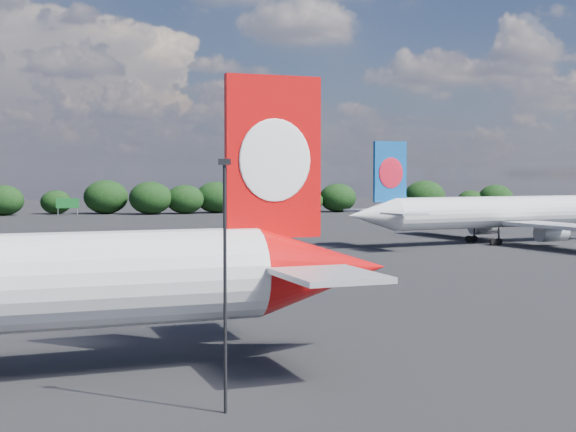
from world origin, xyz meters
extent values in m
plane|color=black|center=(0.00, 60.00, 0.00)|extent=(500.00, 500.00, 0.00)
cone|color=#BE0909|center=(16.73, 3.09, 5.25)|extent=(9.28, 6.83, 5.25)
cube|color=#BE0909|center=(13.65, 2.45, 11.96)|extent=(5.76, 1.68, 9.44)
ellipsoid|color=white|center=(13.71, 2.14, 11.77)|extent=(4.36, 1.09, 4.83)
ellipsoid|color=white|center=(13.58, 2.76, 11.77)|extent=(4.36, 1.09, 4.83)
cube|color=#A5A8AD|center=(15.84, -2.99, 5.66)|extent=(5.89, 7.12, 0.31)
cube|color=#A5A8AD|center=(13.51, 8.31, 5.66)|extent=(5.89, 7.12, 0.31)
cylinder|color=silver|center=(59.44, 76.16, 4.96)|extent=(37.62, 15.23, 4.96)
cone|color=silver|center=(37.50, 69.83, 4.96)|extent=(9.01, 6.97, 4.96)
cube|color=#0D4A94|center=(40.37, 70.65, 11.32)|extent=(5.38, 1.99, 8.94)
ellipsoid|color=red|center=(40.45, 70.37, 11.14)|extent=(4.06, 1.35, 4.57)
ellipsoid|color=red|center=(40.28, 70.94, 11.14)|extent=(4.06, 1.35, 4.57)
cube|color=#A5A8AD|center=(40.93, 65.13, 5.36)|extent=(5.94, 6.96, 0.30)
cube|color=#A5A8AD|center=(37.90, 75.62, 5.36)|extent=(5.94, 6.96, 0.30)
cube|color=#A5A8AD|center=(64.93, 64.31, 3.38)|extent=(11.70, 20.87, 0.55)
cube|color=#A5A8AD|center=(57.77, 89.11, 3.38)|extent=(11.70, 20.87, 0.55)
cylinder|color=#A5A8AD|center=(65.46, 69.63, 2.08)|extent=(5.51, 3.95, 2.68)
cube|color=#A5A8AD|center=(65.46, 69.63, 2.78)|extent=(2.18, 0.89, 1.19)
cylinder|color=#A5A8AD|center=(61.06, 84.89, 2.08)|extent=(5.51, 3.95, 2.68)
cube|color=#A5A8AD|center=(61.06, 84.89, 2.78)|extent=(2.18, 0.89, 1.19)
cylinder|color=black|center=(58.36, 72.75, 1.49)|extent=(0.34, 0.34, 2.48)
cylinder|color=black|center=(58.36, 72.75, 0.55)|extent=(1.17, 0.73, 1.09)
cylinder|color=black|center=(57.31, 72.44, 0.55)|extent=(1.17, 0.73, 1.09)
cylinder|color=black|center=(56.71, 78.47, 1.49)|extent=(0.34, 0.34, 2.48)
cylinder|color=black|center=(56.71, 78.47, 0.55)|extent=(1.17, 0.73, 1.09)
cylinder|color=black|center=(55.66, 78.17, 0.55)|extent=(1.17, 0.73, 1.09)
cylinder|color=black|center=(73.75, 80.29, 1.44)|extent=(0.29, 0.29, 2.48)
cylinder|color=black|center=(73.75, 80.29, 0.45)|extent=(0.95, 0.58, 0.89)
cylinder|color=black|center=(10.04, -7.64, 5.68)|extent=(0.16, 0.16, 11.37)
cube|color=black|center=(10.04, -7.64, 11.52)|extent=(0.55, 0.30, 0.28)
cube|color=#136022|center=(-18.00, 176.00, 3.20)|extent=(6.00, 0.30, 2.60)
cylinder|color=gray|center=(-20.50, 176.00, 1.00)|extent=(0.20, 0.20, 2.00)
cylinder|color=gray|center=(-15.50, 176.00, 1.00)|extent=(0.20, 0.20, 2.00)
cube|color=gold|center=(12.00, 182.00, 4.00)|extent=(5.00, 0.30, 3.00)
cylinder|color=gray|center=(12.00, 182.00, 1.25)|extent=(0.30, 0.30, 2.50)
ellipsoid|color=black|center=(-34.36, 176.54, 4.03)|extent=(10.47, 8.86, 8.06)
ellipsoid|color=black|center=(-21.90, 183.17, 3.26)|extent=(8.47, 7.16, 6.51)
ellipsoid|color=black|center=(-8.37, 181.68, 4.66)|extent=(12.12, 10.25, 9.32)
ellipsoid|color=black|center=(3.82, 176.82, 4.47)|extent=(11.62, 9.83, 8.94)
ellipsoid|color=black|center=(13.15, 178.63, 4.01)|extent=(10.43, 8.82, 8.02)
ellipsoid|color=black|center=(22.00, 182.23, 4.43)|extent=(11.51, 9.74, 8.86)
ellipsoid|color=black|center=(35.31, 180.28, 3.54)|extent=(9.21, 7.79, 7.09)
ellipsoid|color=black|center=(47.97, 180.49, 3.39)|extent=(8.81, 7.45, 6.77)
ellipsoid|color=black|center=(57.19, 182.72, 4.13)|extent=(10.73, 9.08, 8.25)
ellipsoid|color=black|center=(73.31, 177.40, 3.12)|extent=(8.11, 6.86, 6.24)
ellipsoid|color=black|center=(81.28, 176.66, 4.57)|extent=(11.87, 10.05, 9.13)
ellipsoid|color=black|center=(96.35, 179.77, 3.11)|extent=(8.07, 6.83, 6.21)
ellipsoid|color=black|center=(103.43, 178.16, 3.95)|extent=(10.27, 8.69, 7.90)
camera|label=1|loc=(7.30, -43.88, 10.96)|focal=50.00mm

